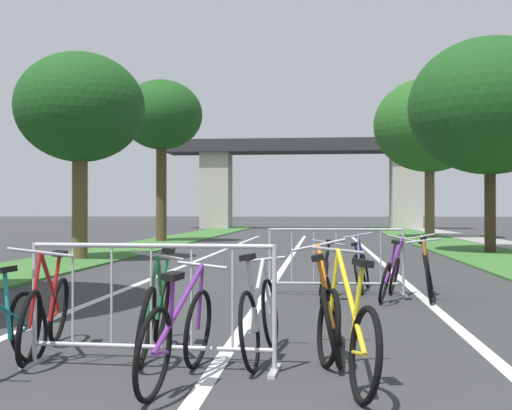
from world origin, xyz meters
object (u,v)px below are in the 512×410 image
at_px(bicycle_silver_3, 260,317).
at_px(bicycle_black_9, 324,276).
at_px(tree_left_cypress_far, 80,109).
at_px(bicycle_blue_2, 361,269).
at_px(bicycle_orange_0, 428,273).
at_px(bicycle_yellow_5, 345,334).
at_px(tree_left_oak_mid, 161,116).
at_px(crowd_barrier_nearest, 151,307).
at_px(crowd_barrier_second, 336,262).
at_px(tree_right_maple_mid, 490,106).
at_px(bicycle_purple_11, 178,336).
at_px(bicycle_green_7, 155,313).
at_px(bicycle_red_6, 46,314).
at_px(tree_right_pine_near, 429,125).
at_px(bicycle_purple_1, 390,276).
at_px(bicycle_orange_10, 331,314).
at_px(bicycle_white_8, 427,269).

relative_size(bicycle_silver_3, bicycle_black_9, 1.04).
xyz_separation_m(tree_left_cypress_far, bicycle_blue_2, (7.09, -6.16, -3.69)).
bearing_deg(bicycle_orange_0, bicycle_yellow_5, 83.69).
relative_size(tree_left_oak_mid, crowd_barrier_nearest, 3.16).
xyz_separation_m(bicycle_orange_0, bicycle_blue_2, (-0.94, 0.93, -0.02)).
bearing_deg(crowd_barrier_second, bicycle_black_9, -108.10).
bearing_deg(bicycle_blue_2, tree_right_maple_mid, 75.04).
height_order(tree_right_maple_mid, bicycle_purple_11, tree_right_maple_mid).
bearing_deg(tree_left_oak_mid, crowd_barrier_second, -67.81).
bearing_deg(tree_right_maple_mid, bicycle_orange_0, -108.07).
relative_size(tree_left_cypress_far, bicycle_black_9, 3.49).
xyz_separation_m(crowd_barrier_nearest, crowd_barrier_second, (1.65, 5.09, 0.00)).
bearing_deg(bicycle_green_7, crowd_barrier_nearest, 94.29).
xyz_separation_m(crowd_barrier_second, bicycle_black_9, (-0.19, -0.59, -0.17)).
xyz_separation_m(crowd_barrier_second, bicycle_orange_0, (1.36, -0.39, -0.13)).
bearing_deg(bicycle_red_6, bicycle_yellow_5, 154.71).
relative_size(bicycle_orange_0, bicycle_black_9, 1.07).
bearing_deg(bicycle_red_6, tree_right_maple_mid, -125.77).
relative_size(tree_right_pine_near, bicycle_purple_1, 4.58).
xyz_separation_m(tree_left_cypress_far, bicycle_purple_1, (7.46, -7.18, -3.71)).
bearing_deg(bicycle_blue_2, tree_left_oak_mid, 123.34).
bearing_deg(bicycle_green_7, bicycle_yellow_5, 146.73).
bearing_deg(bicycle_blue_2, tree_right_pine_near, 87.47).
bearing_deg(bicycle_yellow_5, bicycle_black_9, 79.17).
relative_size(bicycle_purple_1, bicycle_silver_3, 1.01).
height_order(crowd_barrier_second, bicycle_green_7, crowd_barrier_second).
height_order(tree_right_maple_mid, tree_right_pine_near, tree_right_pine_near).
bearing_deg(bicycle_black_9, bicycle_purple_11, -103.53).
xyz_separation_m(bicycle_yellow_5, bicycle_green_7, (-1.70, 0.88, 0.00)).
height_order(bicycle_orange_0, bicycle_orange_10, bicycle_orange_10).
xyz_separation_m(crowd_barrier_nearest, bicycle_orange_0, (3.01, 4.71, -0.13)).
relative_size(bicycle_purple_1, bicycle_yellow_5, 0.96).
bearing_deg(crowd_barrier_second, bicycle_orange_0, -15.87).
bearing_deg(crowd_barrier_nearest, crowd_barrier_second, 72.01).
bearing_deg(bicycle_red_6, tree_left_oak_mid, -88.01).
bearing_deg(bicycle_purple_1, tree_right_pine_near, 92.72).
relative_size(bicycle_black_9, bicycle_orange_10, 0.96).
bearing_deg(tree_left_cypress_far, bicycle_purple_11, -66.50).
relative_size(bicycle_green_7, bicycle_black_9, 1.10).
height_order(crowd_barrier_nearest, bicycle_blue_2, crowd_barrier_nearest).
bearing_deg(crowd_barrier_nearest, tree_right_pine_near, 76.40).
xyz_separation_m(tree_left_oak_mid, bicycle_black_9, (6.78, -17.69, -4.97)).
xyz_separation_m(tree_left_oak_mid, crowd_barrier_nearest, (5.32, -22.19, -4.80)).
xyz_separation_m(bicycle_white_8, bicycle_purple_11, (-2.79, -6.00, -0.00)).
bearing_deg(tree_left_oak_mid, tree_right_pine_near, 22.84).
bearing_deg(bicycle_purple_11, crowd_barrier_nearest, 131.54).
distance_m(tree_right_maple_mid, bicycle_silver_3, 16.82).
bearing_deg(bicycle_purple_1, bicycle_black_9, -159.66).
xyz_separation_m(tree_left_cypress_far, bicycle_silver_3, (5.89, -11.39, -3.68)).
bearing_deg(bicycle_red_6, bicycle_purple_1, -139.26).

